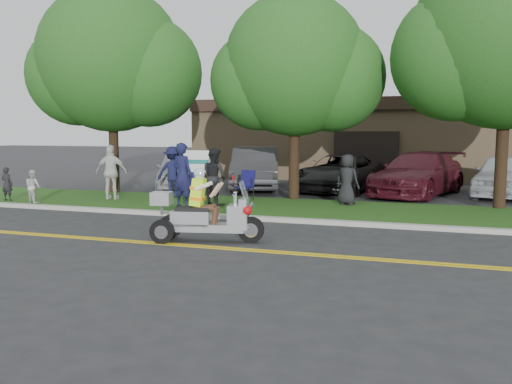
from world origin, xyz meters
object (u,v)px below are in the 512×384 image
(spectator_adult_left, at_px, (183,175))
(parked_car_left, at_px, (255,168))
(parked_car_far_left, at_px, (179,170))
(spectator_adult_right, at_px, (112,172))
(lawn_chair_a, at_px, (246,183))
(parked_car_mid, at_px, (340,173))
(spectator_adult_mid, at_px, (214,177))
(lawn_chair_b, at_px, (195,186))
(parked_car_far_right, at_px, (505,175))
(parked_car_right, at_px, (418,174))
(trike_scooter, at_px, (202,216))

(spectator_adult_left, xyz_separation_m, parked_car_left, (0.18, 6.46, -0.22))
(parked_car_far_left, bearing_deg, spectator_adult_right, -116.53)
(lawn_chair_a, bearing_deg, parked_car_mid, 69.60)
(lawn_chair_a, distance_m, spectator_adult_left, 2.72)
(spectator_adult_mid, relative_size, parked_car_far_left, 0.40)
(lawn_chair_a, relative_size, parked_car_left, 0.19)
(lawn_chair_a, relative_size, lawn_chair_b, 1.00)
(spectator_adult_mid, distance_m, parked_car_far_right, 10.92)
(spectator_adult_right, distance_m, parked_car_far_right, 14.20)
(spectator_adult_left, bearing_deg, spectator_adult_right, -3.88)
(lawn_chair_a, bearing_deg, spectator_adult_right, -154.25)
(parked_car_right, bearing_deg, trike_scooter, -93.58)
(lawn_chair_b, distance_m, parked_car_right, 8.67)
(parked_car_far_left, relative_size, parked_car_right, 0.80)
(trike_scooter, relative_size, parked_car_far_left, 0.56)
(parked_car_right, bearing_deg, parked_car_mid, -167.43)
(parked_car_mid, bearing_deg, parked_car_right, 3.54)
(spectator_adult_right, bearing_deg, lawn_chair_b, 167.20)
(spectator_adult_right, bearing_deg, parked_car_left, -134.41)
(spectator_adult_left, distance_m, parked_car_far_left, 6.64)
(lawn_chair_a, distance_m, parked_car_mid, 5.03)
(parked_car_left, bearing_deg, spectator_adult_left, -108.50)
(parked_car_far_left, xyz_separation_m, parked_car_left, (3.25, 0.58, 0.11))
(lawn_chair_b, relative_size, parked_car_right, 0.18)
(parked_car_mid, xyz_separation_m, parked_car_right, (3.00, -0.31, 0.07))
(spectator_adult_mid, height_order, parked_car_mid, spectator_adult_mid)
(parked_car_far_left, height_order, parked_car_left, parked_car_left)
(spectator_adult_mid, relative_size, parked_car_right, 0.32)
(trike_scooter, bearing_deg, parked_car_mid, 71.75)
(parked_car_right, bearing_deg, parked_car_left, -161.45)
(parked_car_right, height_order, parked_car_far_right, parked_car_right)
(lawn_chair_b, height_order, parked_car_far_left, parked_car_far_left)
(spectator_adult_right, distance_m, parked_car_mid, 8.95)
(parked_car_left, bearing_deg, parked_car_far_left, 173.24)
(lawn_chair_a, height_order, spectator_adult_right, spectator_adult_right)
(lawn_chair_b, bearing_deg, trike_scooter, -60.52)
(trike_scooter, height_order, parked_car_left, parked_car_left)
(parked_car_far_left, distance_m, parked_car_left, 3.30)
(spectator_adult_left, xyz_separation_m, parked_car_far_left, (-3.07, 5.88, -0.33))
(parked_car_right, bearing_deg, parked_car_far_right, 26.64)
(lawn_chair_b, distance_m, parked_car_left, 5.43)
(parked_car_far_left, bearing_deg, trike_scooter, -85.84)
(lawn_chair_b, distance_m, parked_car_far_left, 5.68)
(spectator_adult_right, height_order, parked_car_right, spectator_adult_right)
(trike_scooter, relative_size, spectator_adult_mid, 1.40)
(trike_scooter, height_order, lawn_chair_b, trike_scooter)
(lawn_chair_a, bearing_deg, trike_scooter, -70.20)
(lawn_chair_b, height_order, parked_car_left, parked_car_left)
(parked_car_left, relative_size, parked_car_right, 0.95)
(lawn_chair_a, xyz_separation_m, spectator_adult_mid, (-0.48, -1.65, 0.34))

